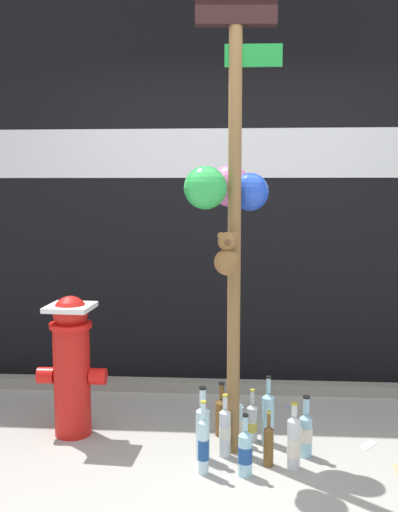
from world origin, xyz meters
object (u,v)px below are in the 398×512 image
(bottle_1, at_px, (203,445))
(bottle_9, at_px, (245,452))
(bottle_3, at_px, (237,422))
(fire_hydrant, at_px, (72,363))
(bottle_7, at_px, (222,415))
(memorial_post, at_px, (231,165))
(bottle_6, at_px, (269,444))
(bottle_2, at_px, (203,430))
(bottle_8, at_px, (225,431))
(bottle_5, at_px, (306,433))
(bottle_0, at_px, (294,442))
(bottle_4, at_px, (268,417))
(bottle_10, at_px, (252,422))

(bottle_1, height_order, bottle_9, bottle_1)
(bottle_3, bearing_deg, fire_hydrant, 176.55)
(bottle_7, bearing_deg, bottle_9, -74.24)
(memorial_post, distance_m, bottle_6, 1.57)
(bottle_2, relative_size, bottle_9, 1.24)
(bottle_8, bearing_deg, bottle_7, 95.51)
(bottle_5, relative_size, bottle_6, 1.14)
(bottle_5, height_order, bottle_9, bottle_5)
(bottle_5, bearing_deg, bottle_8, -176.10)
(memorial_post, height_order, bottle_2, memorial_post)
(bottle_0, bearing_deg, bottle_3, 136.70)
(bottle_6, bearing_deg, memorial_post, 137.38)
(bottle_4, bearing_deg, bottle_6, -92.09)
(bottle_0, bearing_deg, bottle_8, 162.72)
(bottle_6, bearing_deg, bottle_9, -137.25)
(fire_hydrant, relative_size, bottle_0, 2.35)
(bottle_8, bearing_deg, bottle_0, -17.28)
(bottle_7, bearing_deg, bottle_1, -99.56)
(fire_hydrant, bearing_deg, bottle_5, -8.34)
(bottle_3, relative_size, bottle_6, 1.17)
(bottle_4, bearing_deg, memorial_post, -160.92)
(bottle_2, distance_m, bottle_9, 0.30)
(memorial_post, height_order, bottle_0, memorial_post)
(bottle_4, bearing_deg, bottle_9, -109.07)
(bottle_10, bearing_deg, bottle_6, -75.58)
(bottle_6, bearing_deg, bottle_7, 125.42)
(bottle_6, distance_m, bottle_9, 0.18)
(bottle_3, bearing_deg, bottle_2, -130.43)
(memorial_post, height_order, bottle_8, memorial_post)
(bottle_0, height_order, bottle_9, bottle_0)
(bottle_7, height_order, bottle_10, bottle_7)
(memorial_post, bearing_deg, bottle_2, -134.13)
(fire_hydrant, height_order, bottle_4, fire_hydrant)
(bottle_0, relative_size, bottle_10, 1.17)
(bottle_3, bearing_deg, bottle_6, -57.47)
(bottle_1, distance_m, bottle_10, 0.52)
(memorial_post, distance_m, bottle_5, 1.59)
(fire_hydrant, distance_m, bottle_8, 1.03)
(memorial_post, height_order, bottle_5, memorial_post)
(bottle_1, bearing_deg, bottle_3, 65.70)
(bottle_10, bearing_deg, bottle_2, -136.30)
(bottle_0, xyz_separation_m, bottle_7, (-0.41, 0.40, -0.02))
(bottle_9, bearing_deg, bottle_1, 178.21)
(bottle_8, relative_size, bottle_10, 1.15)
(bottle_6, distance_m, bottle_8, 0.27)
(fire_hydrant, bearing_deg, bottle_9, -23.28)
(fire_hydrant, bearing_deg, bottle_1, -28.21)
(bottle_2, xyz_separation_m, bottle_8, (0.12, 0.05, -0.02))
(bottle_3, xyz_separation_m, bottle_5, (0.40, -0.15, 0.01))
(bottle_3, bearing_deg, bottle_4, 2.11)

